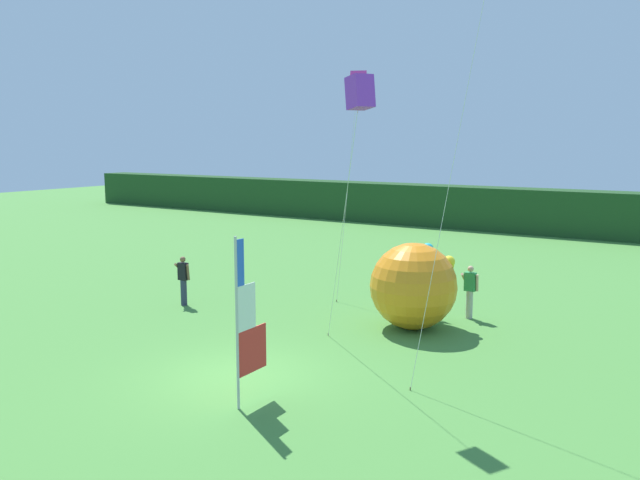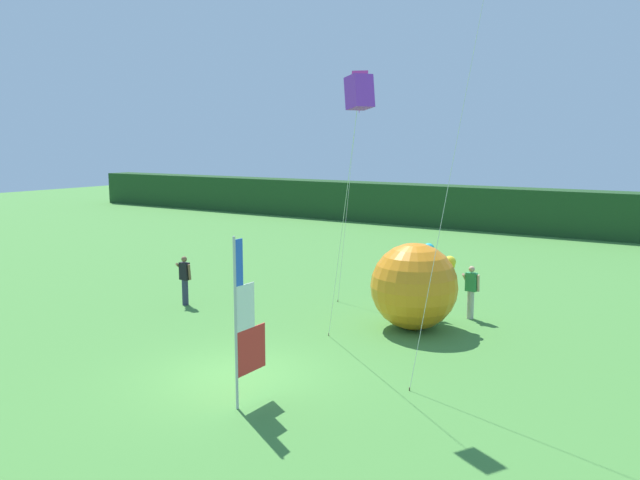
{
  "view_description": "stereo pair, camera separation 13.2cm",
  "coord_description": "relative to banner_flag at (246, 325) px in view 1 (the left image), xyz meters",
  "views": [
    {
      "loc": [
        9.92,
        -11.83,
        5.77
      ],
      "look_at": [
        0.8,
        2.43,
        3.16
      ],
      "focal_mm": 36.01,
      "sensor_mm": 36.0,
      "label": 1
    },
    {
      "loc": [
        10.03,
        -11.76,
        5.77
      ],
      "look_at": [
        0.8,
        2.43,
        3.16
      ],
      "focal_mm": 36.01,
      "sensor_mm": 36.0,
      "label": 2
    }
  ],
  "objects": [
    {
      "name": "banner_flag",
      "position": [
        0.0,
        0.0,
        0.0
      ],
      "size": [
        0.06,
        1.03,
        3.81
      ],
      "color": "#B7B7BC",
      "rests_on": "ground"
    },
    {
      "name": "folding_chair",
      "position": [
        0.78,
        8.57,
        -1.31
      ],
      "size": [
        0.51,
        0.51,
        0.89
      ],
      "color": "#BCBCC1",
      "rests_on": "ground"
    },
    {
      "name": "kite_purple_box_0",
      "position": [
        1.31,
        2.66,
        5.04
      ],
      "size": [
        2.88,
        3.01,
        7.29
      ],
      "color": "brown",
      "rests_on": "ground"
    },
    {
      "name": "kite_magenta_diamond_2",
      "position": [
        -3.05,
        10.24,
        5.63
      ],
      "size": [
        0.67,
        1.65,
        8.32
      ],
      "color": "brown",
      "rests_on": "ground"
    },
    {
      "name": "distant_treeline",
      "position": [
        -1.29,
        30.89,
        -0.42
      ],
      "size": [
        80.0,
        2.4,
        2.8
      ],
      "primitive_type": "cube",
      "color": "#1E421E",
      "rests_on": "ground"
    },
    {
      "name": "inflatable_balloon",
      "position": [
        0.65,
        7.37,
        -0.47
      ],
      "size": [
        2.69,
        2.69,
        2.69
      ],
      "color": "orange",
      "rests_on": "ground"
    },
    {
      "name": "person_near_banner",
      "position": [
        1.73,
        9.42,
        -0.88
      ],
      "size": [
        0.55,
        0.48,
        1.76
      ],
      "color": "#B7B2A3",
      "rests_on": "ground"
    },
    {
      "name": "person_mid_field",
      "position": [
        -7.42,
        5.61,
        -0.88
      ],
      "size": [
        0.55,
        0.48,
        1.76
      ],
      "color": "#2D334C",
      "rests_on": "ground"
    },
    {
      "name": "ground_plane",
      "position": [
        -1.29,
        1.33,
        -1.82
      ],
      "size": [
        120.0,
        120.0,
        0.0
      ],
      "primitive_type": "plane",
      "color": "#478438"
    }
  ]
}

